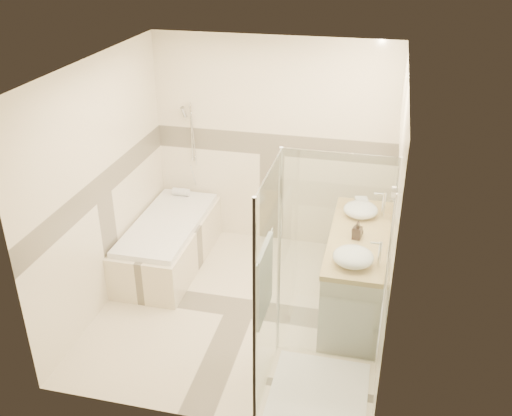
% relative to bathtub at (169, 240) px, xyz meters
% --- Properties ---
extents(room, '(2.82, 3.02, 2.52)m').
position_rel_bathtub_xyz_m(room, '(1.08, -0.64, 0.95)').
color(room, beige).
rests_on(room, ground).
extents(bathtub, '(0.75, 1.70, 0.56)m').
position_rel_bathtub_xyz_m(bathtub, '(0.00, 0.00, 0.00)').
color(bathtub, beige).
rests_on(bathtub, ground).
extents(vanity, '(0.58, 1.62, 0.85)m').
position_rel_bathtub_xyz_m(vanity, '(2.15, -0.35, 0.12)').
color(vanity, silver).
rests_on(vanity, ground).
extents(shower_enclosure, '(0.96, 0.93, 2.04)m').
position_rel_bathtub_xyz_m(shower_enclosure, '(1.86, -1.62, 0.20)').
color(shower_enclosure, beige).
rests_on(shower_enclosure, ground).
extents(vessel_sink_near, '(0.36, 0.36, 0.14)m').
position_rel_bathtub_xyz_m(vessel_sink_near, '(2.13, 0.06, 0.61)').
color(vessel_sink_near, white).
rests_on(vessel_sink_near, vanity).
extents(vessel_sink_far, '(0.37, 0.37, 0.15)m').
position_rel_bathtub_xyz_m(vessel_sink_far, '(2.13, -0.89, 0.62)').
color(vessel_sink_far, white).
rests_on(vessel_sink_far, vanity).
extents(faucet_near, '(0.12, 0.03, 0.29)m').
position_rel_bathtub_xyz_m(faucet_near, '(2.35, 0.06, 0.71)').
color(faucet_near, silver).
rests_on(faucet_near, vanity).
extents(faucet_far, '(0.11, 0.03, 0.26)m').
position_rel_bathtub_xyz_m(faucet_far, '(2.35, -0.89, 0.69)').
color(faucet_far, silver).
rests_on(faucet_far, vanity).
extents(amenity_bottle_a, '(0.10, 0.10, 0.18)m').
position_rel_bathtub_xyz_m(amenity_bottle_a, '(2.13, -0.43, 0.63)').
color(amenity_bottle_a, black).
rests_on(amenity_bottle_a, vanity).
extents(amenity_bottle_b, '(0.12, 0.12, 0.15)m').
position_rel_bathtub_xyz_m(amenity_bottle_b, '(2.13, -0.38, 0.62)').
color(amenity_bottle_b, black).
rests_on(amenity_bottle_b, vanity).
extents(folded_towels, '(0.17, 0.24, 0.07)m').
position_rel_bathtub_xyz_m(folded_towels, '(2.13, 0.29, 0.58)').
color(folded_towels, silver).
rests_on(folded_towels, vanity).
extents(rolled_towel, '(0.21, 0.09, 0.09)m').
position_rel_bathtub_xyz_m(rolled_towel, '(-0.07, 0.67, 0.30)').
color(rolled_towel, silver).
rests_on(rolled_towel, bathtub).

